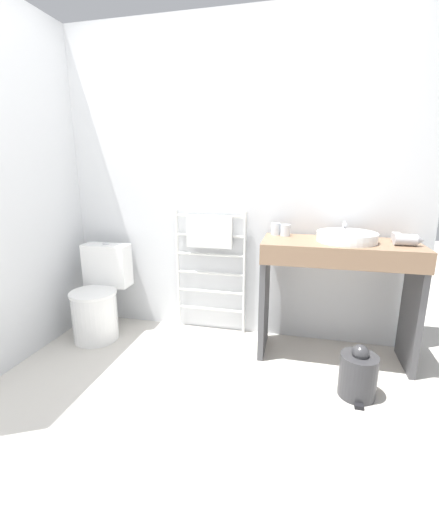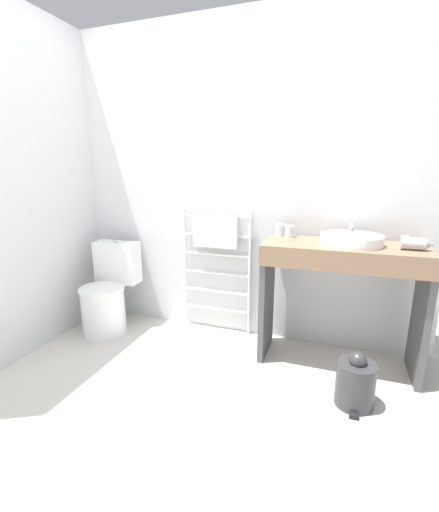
{
  "view_description": "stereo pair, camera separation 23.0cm",
  "coord_description": "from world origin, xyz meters",
  "px_view_note": "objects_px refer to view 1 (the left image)",
  "views": [
    {
      "loc": [
        0.53,
        -1.28,
        1.33
      ],
      "look_at": [
        0.02,
        0.9,
        0.77
      ],
      "focal_mm": 24.0,
      "sensor_mm": 36.0,
      "label": 1
    },
    {
      "loc": [
        0.76,
        -1.21,
        1.33
      ],
      "look_at": [
        0.02,
        0.9,
        0.77
      ],
      "focal_mm": 24.0,
      "sensor_mm": 36.0,
      "label": 2
    }
  ],
  "objects_px": {
    "toilet": "(99,299)",
    "trash_bin": "(358,374)",
    "sink_basin": "(347,237)",
    "hair_dryer": "(406,239)",
    "cup_near_wall": "(276,229)",
    "towel_radiator": "(210,247)",
    "cup_near_edge": "(285,230)"
  },
  "relations": [
    {
      "from": "toilet",
      "to": "trash_bin",
      "type": "height_order",
      "value": "toilet"
    },
    {
      "from": "sink_basin",
      "to": "hair_dryer",
      "type": "height_order",
      "value": "hair_dryer"
    },
    {
      "from": "cup_near_wall",
      "to": "trash_bin",
      "type": "relative_size",
      "value": 0.26
    },
    {
      "from": "towel_radiator",
      "to": "cup_near_edge",
      "type": "bearing_deg",
      "value": -8.01
    },
    {
      "from": "toilet",
      "to": "trash_bin",
      "type": "relative_size",
      "value": 2.23
    },
    {
      "from": "sink_basin",
      "to": "cup_near_wall",
      "type": "xyz_separation_m",
      "value": [
        -0.48,
        0.15,
        0.01
      ]
    },
    {
      "from": "hair_dryer",
      "to": "trash_bin",
      "type": "xyz_separation_m",
      "value": [
        -0.28,
        -0.41,
        -0.76
      ]
    },
    {
      "from": "toilet",
      "to": "cup_near_edge",
      "type": "distance_m",
      "value": 1.58
    },
    {
      "from": "towel_radiator",
      "to": "hair_dryer",
      "type": "bearing_deg",
      "value": -9.59
    },
    {
      "from": "hair_dryer",
      "to": "cup_near_wall",
      "type": "bearing_deg",
      "value": 168.16
    },
    {
      "from": "toilet",
      "to": "hair_dryer",
      "type": "xyz_separation_m",
      "value": [
        2.22,
        0.07,
        0.59
      ]
    },
    {
      "from": "towel_radiator",
      "to": "trash_bin",
      "type": "xyz_separation_m",
      "value": [
        1.09,
        -0.64,
        -0.58
      ]
    },
    {
      "from": "hair_dryer",
      "to": "trash_bin",
      "type": "bearing_deg",
      "value": -123.81
    },
    {
      "from": "cup_near_wall",
      "to": "cup_near_edge",
      "type": "relative_size",
      "value": 1.03
    },
    {
      "from": "cup_near_wall",
      "to": "sink_basin",
      "type": "bearing_deg",
      "value": -16.98
    },
    {
      "from": "towel_radiator",
      "to": "cup_near_wall",
      "type": "bearing_deg",
      "value": -5.94
    },
    {
      "from": "towel_radiator",
      "to": "cup_near_wall",
      "type": "relative_size",
      "value": 11.82
    },
    {
      "from": "towel_radiator",
      "to": "trash_bin",
      "type": "height_order",
      "value": "towel_radiator"
    },
    {
      "from": "sink_basin",
      "to": "hair_dryer",
      "type": "distance_m",
      "value": 0.36
    },
    {
      "from": "cup_near_wall",
      "to": "cup_near_edge",
      "type": "xyz_separation_m",
      "value": [
        0.07,
        -0.03,
        -0.0
      ]
    },
    {
      "from": "cup_near_wall",
      "to": "trash_bin",
      "type": "distance_m",
      "value": 1.11
    },
    {
      "from": "sink_basin",
      "to": "cup_near_wall",
      "type": "bearing_deg",
      "value": 163.02
    },
    {
      "from": "cup_near_edge",
      "to": "towel_radiator",
      "type": "bearing_deg",
      "value": 171.99
    },
    {
      "from": "cup_near_wall",
      "to": "cup_near_edge",
      "type": "height_order",
      "value": "cup_near_wall"
    },
    {
      "from": "cup_near_wall",
      "to": "trash_bin",
      "type": "xyz_separation_m",
      "value": [
        0.56,
        -0.59,
        -0.76
      ]
    },
    {
      "from": "toilet",
      "to": "sink_basin",
      "type": "xyz_separation_m",
      "value": [
        1.86,
        0.09,
        0.58
      ]
    },
    {
      "from": "cup_near_edge",
      "to": "cup_near_wall",
      "type": "bearing_deg",
      "value": 157.73
    },
    {
      "from": "towel_radiator",
      "to": "cup_near_wall",
      "type": "xyz_separation_m",
      "value": [
        0.52,
        -0.05,
        0.18
      ]
    },
    {
      "from": "sink_basin",
      "to": "towel_radiator",
      "type": "bearing_deg",
      "value": 168.65
    },
    {
      "from": "cup_near_wall",
      "to": "hair_dryer",
      "type": "distance_m",
      "value": 0.86
    },
    {
      "from": "toilet",
      "to": "hair_dryer",
      "type": "height_order",
      "value": "hair_dryer"
    },
    {
      "from": "cup_near_edge",
      "to": "trash_bin",
      "type": "distance_m",
      "value": 1.06
    }
  ]
}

